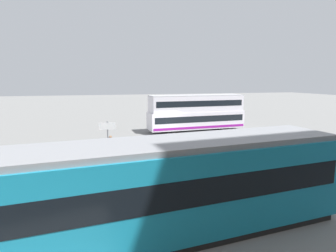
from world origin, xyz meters
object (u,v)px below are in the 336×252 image
tram_yellow (127,193)px  pedestrian_crossing (187,150)px  double_decker_bus (196,113)px  info_sign (108,131)px  pedestrian_near_railing (111,145)px

tram_yellow → pedestrian_crossing: (-4.68, -7.38, -0.74)m
tram_yellow → double_decker_bus: bearing=-117.5°
tram_yellow → info_sign: 11.92m
double_decker_bus → tram_yellow: 20.93m
double_decker_bus → pedestrian_crossing: 12.29m
pedestrian_near_railing → double_decker_bus: bearing=-139.4°
tram_yellow → pedestrian_near_railing: size_ratio=9.81×
double_decker_bus → pedestrian_crossing: size_ratio=5.92×
pedestrian_near_railing → info_sign: 1.73m
info_sign → pedestrian_crossing: bearing=135.8°
pedestrian_near_railing → pedestrian_crossing: pedestrian_crossing is taller
double_decker_bus → pedestrian_near_railing: 12.64m
tram_yellow → pedestrian_crossing: tram_yellow is taller
pedestrian_crossing → double_decker_bus: bearing=-114.0°
pedestrian_near_railing → pedestrian_crossing: size_ratio=0.92×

